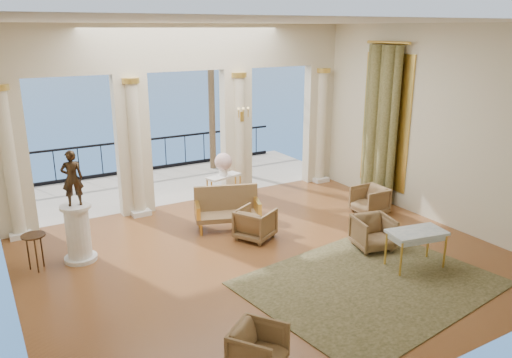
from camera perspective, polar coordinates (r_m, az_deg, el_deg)
floor at (r=10.04m, az=1.23°, el=-9.07°), size 9.00×9.00×0.00m
room_walls at (r=8.24m, az=5.46°, el=6.21°), size 9.00×9.00×9.00m
arcade at (r=12.57m, az=-7.95°, el=8.45°), size 9.00×0.56×4.50m
terrace at (r=14.97m, az=-10.47°, el=-0.67°), size 10.00×3.60×0.10m
balustrade at (r=16.30m, az=-12.52°, el=2.35°), size 9.00×0.06×1.03m
palm_tree at (r=15.80m, az=-5.29°, el=15.73°), size 2.00×2.00×4.50m
sea at (r=68.64m, az=-26.23°, el=6.48°), size 160.00×160.00×0.00m
curtain at (r=13.10m, az=13.99°, el=5.95°), size 0.33×1.40×4.09m
window_frame at (r=13.21m, az=14.60°, el=6.35°), size 0.04×1.60×3.40m
wall_sconce at (r=12.95m, az=-1.58°, el=7.26°), size 0.30×0.11×0.33m
rug at (r=9.36m, az=12.87°, el=-11.51°), size 4.59×3.79×0.02m
armchair_a at (r=6.98m, az=0.29°, el=-18.65°), size 0.90×0.90×0.69m
armchair_b at (r=10.60m, az=13.24°, el=-5.82°), size 0.88×0.84×0.76m
armchair_c at (r=12.54m, az=12.88°, el=-2.25°), size 0.70×0.74×0.75m
armchair_d at (r=10.80m, az=-0.08°, el=-4.96°), size 0.95×0.97×0.75m
settee at (r=11.34m, az=-3.32°, el=-3.34°), size 1.58×1.07×0.97m
game_table at (r=9.92m, az=17.89°, el=-6.09°), size 1.16×0.78×0.74m
pedestal at (r=10.34m, az=-19.64°, el=-5.95°), size 0.63×0.63×1.15m
statue at (r=9.98m, az=-20.28°, el=0.09°), size 0.42×0.30×1.08m
console_table at (r=12.54m, az=-3.71°, el=-0.23°), size 0.96×0.57×0.86m
urn at (r=12.41m, az=-3.75°, el=1.87°), size 0.43×0.43×0.58m
side_table at (r=10.23m, az=-24.07°, el=-6.36°), size 0.44×0.44×0.71m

